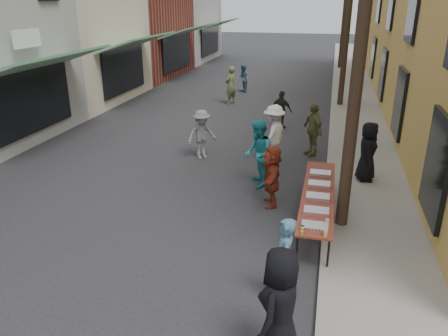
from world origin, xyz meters
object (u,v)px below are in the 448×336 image
at_px(utility_pole_near, 364,16).
at_px(serving_table, 318,195).
at_px(catering_tray_sausage, 315,227).
at_px(guest_front_a, 280,308).
at_px(guest_front_c, 258,154).
at_px(server, 368,152).
at_px(utility_pole_far, 346,2).
at_px(utility_pole_mid, 350,5).

distance_m(utility_pole_near, serving_table, 3.83).
distance_m(catering_tray_sausage, guest_front_a, 2.63).
bearing_deg(utility_pole_near, serving_table, 172.91).
bearing_deg(guest_front_a, serving_table, -167.22).
relative_size(utility_pole_near, guest_front_c, 4.91).
height_order(serving_table, server, server).
distance_m(utility_pole_far, catering_tray_sausage, 25.85).
bearing_deg(guest_front_a, utility_pole_far, -164.43).
xyz_separation_m(serving_table, guest_front_a, (-0.34, -4.26, 0.19)).
bearing_deg(utility_pole_far, server, -88.29).
xyz_separation_m(utility_pole_far, server, (0.64, -21.26, -3.58)).
height_order(utility_pole_mid, server, utility_pole_mid).
distance_m(utility_pole_far, guest_front_c, 22.54).
distance_m(serving_table, guest_front_c, 2.46).
distance_m(catering_tray_sausage, server, 4.48).
height_order(guest_front_a, guest_front_c, guest_front_c).
distance_m(utility_pole_mid, guest_front_a, 16.61).
bearing_deg(utility_pole_mid, utility_pole_far, 90.00).
distance_m(utility_pole_mid, server, 9.95).
relative_size(utility_pole_near, server, 5.47).
relative_size(utility_pole_near, utility_pole_mid, 1.00).
height_order(catering_tray_sausage, server, server).
bearing_deg(guest_front_c, utility_pole_far, 157.44).
relative_size(serving_table, catering_tray_sausage, 8.00).
bearing_deg(server, guest_front_c, 107.76).
bearing_deg(utility_pole_near, server, 76.94).
xyz_separation_m(utility_pole_mid, catering_tray_sausage, (-0.56, -13.58, -3.71)).
height_order(utility_pole_mid, guest_front_a, utility_pole_mid).
xyz_separation_m(utility_pole_near, server, (0.64, 2.74, -3.58)).
distance_m(serving_table, catering_tray_sausage, 1.65).
relative_size(guest_front_a, guest_front_c, 0.98).
distance_m(utility_pole_near, guest_front_a, 5.60).
relative_size(utility_pole_near, serving_table, 2.25).
distance_m(utility_pole_mid, serving_table, 12.53).
bearing_deg(guest_front_c, catering_tray_sausage, 9.13).
distance_m(utility_pole_near, utility_pole_mid, 12.00).
relative_size(utility_pole_near, guest_front_a, 4.99).
relative_size(utility_pole_near, catering_tray_sausage, 18.00).
distance_m(utility_pole_near, guest_front_c, 4.61).
distance_m(utility_pole_near, server, 4.55).
xyz_separation_m(utility_pole_mid, guest_front_a, (-0.90, -16.19, -3.60)).
height_order(utility_pole_near, utility_pole_far, same).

